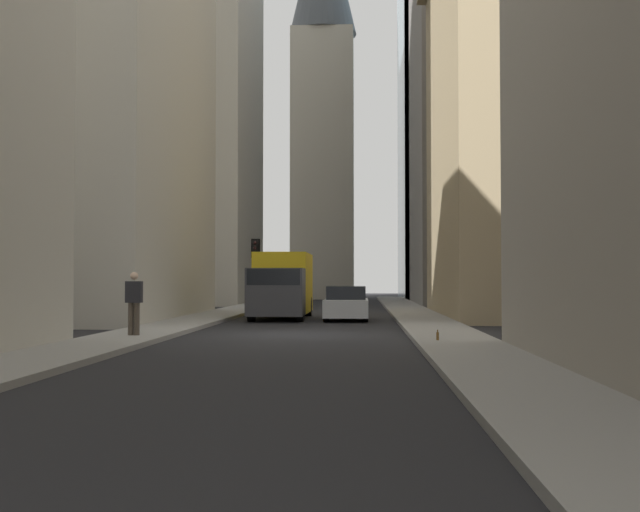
# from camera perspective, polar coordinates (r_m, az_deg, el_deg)

# --- Properties ---
(ground_plane) EXTENTS (135.00, 135.00, 0.00)m
(ground_plane) POSITION_cam_1_polar(r_m,az_deg,el_deg) (23.74, -1.79, -5.86)
(ground_plane) COLOR black
(sidewalk_right) EXTENTS (90.00, 2.20, 0.14)m
(sidewalk_right) POSITION_cam_1_polar(r_m,az_deg,el_deg) (24.53, -12.37, -5.53)
(sidewalk_right) COLOR gray
(sidewalk_right) RESTS_ON ground_plane
(sidewalk_left) EXTENTS (90.00, 2.20, 0.14)m
(sidewalk_left) POSITION_cam_1_polar(r_m,az_deg,el_deg) (23.78, 9.13, -5.67)
(sidewalk_left) COLOR gray
(sidewalk_left) RESTS_ON ground_plane
(building_left_far) EXTENTS (17.66, 10.50, 29.95)m
(building_left_far) POSITION_cam_1_polar(r_m,az_deg,el_deg) (55.84, 12.11, 12.06)
(building_left_far) COLOR gray
(building_left_far) RESTS_ON ground_plane
(building_left_midfar) EXTENTS (13.71, 10.50, 20.01)m
(building_left_midfar) POSITION_cam_1_polar(r_m,az_deg,el_deg) (36.88, 16.80, 11.35)
(building_left_midfar) COLOR #9E8966
(building_left_midfar) RESTS_ON ground_plane
(building_right_far) EXTENTS (12.17, 10.00, 33.41)m
(building_right_far) POSITION_cam_1_polar(r_m,az_deg,el_deg) (56.20, -10.29, 13.77)
(building_right_far) COLOR #B7B2A5
(building_right_far) RESTS_ON ground_plane
(church_spire) EXTENTS (5.84, 5.84, 35.60)m
(church_spire) POSITION_cam_1_polar(r_m,az_deg,el_deg) (68.20, 0.23, 12.60)
(church_spire) COLOR beige
(church_spire) RESTS_ON ground_plane
(delivery_truck) EXTENTS (6.46, 2.25, 2.84)m
(delivery_truck) POSITION_cam_1_polar(r_m,az_deg,el_deg) (32.90, -2.86, -2.17)
(delivery_truck) COLOR yellow
(delivery_truck) RESTS_ON ground_plane
(sedan_silver) EXTENTS (4.30, 1.78, 1.42)m
(sedan_silver) POSITION_cam_1_polar(r_m,az_deg,el_deg) (31.65, 1.98, -3.63)
(sedan_silver) COLOR #B7BABF
(sedan_silver) RESTS_ON ground_plane
(traffic_light_midblock) EXTENTS (0.43, 0.52, 3.88)m
(traffic_light_midblock) POSITION_cam_1_polar(r_m,az_deg,el_deg) (43.60, -4.87, -0.05)
(traffic_light_midblock) COLOR black
(traffic_light_midblock) RESTS_ON sidewalk_right
(pedestrian) EXTENTS (0.26, 0.44, 1.77)m
(pedestrian) POSITION_cam_1_polar(r_m,az_deg,el_deg) (21.98, -13.74, -3.25)
(pedestrian) COLOR #473D33
(pedestrian) RESTS_ON sidewalk_right
(discarded_bottle) EXTENTS (0.07, 0.07, 0.27)m
(discarded_bottle) POSITION_cam_1_polar(r_m,az_deg,el_deg) (19.89, 8.79, -5.92)
(discarded_bottle) COLOR brown
(discarded_bottle) RESTS_ON sidewalk_left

